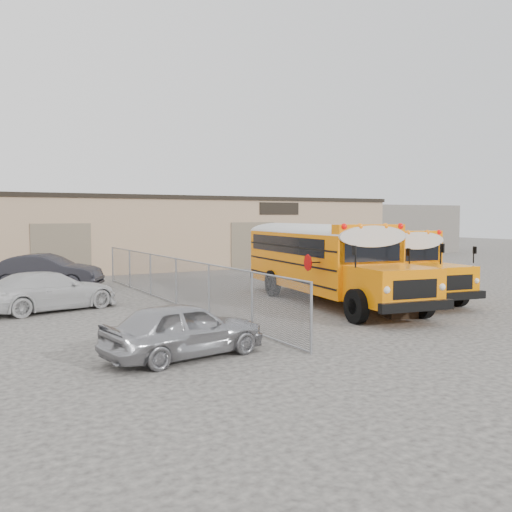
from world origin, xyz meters
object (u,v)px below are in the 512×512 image
school_bus_right (307,249)px  tarp_bundle (401,292)px  school_bus_left (262,247)px  car_white (50,291)px  car_silver (184,329)px  car_dark (46,272)px

school_bus_right → tarp_bundle: bearing=-108.1°
school_bus_left → car_white: size_ratio=2.26×
car_silver → school_bus_right: bearing=-53.8°
school_bus_left → school_bus_right: (2.81, 0.16, -0.17)m
school_bus_right → car_white: school_bus_right is taller
school_bus_left → school_bus_right: 2.82m
tarp_bundle → school_bus_left: bearing=86.4°
car_white → car_dark: size_ratio=0.98×
car_silver → car_white: size_ratio=0.82×
tarp_bundle → car_white: 12.36m
school_bus_left → car_white: (-10.75, -3.35, -1.12)m
car_silver → tarp_bundle: bearing=-88.8°
school_bus_left → car_silver: (-9.13, -12.09, -1.14)m
school_bus_right → tarp_bundle: size_ratio=6.05×
school_bus_right → car_dark: size_ratio=2.02×
tarp_bundle → car_dark: size_ratio=0.33×
car_silver → school_bus_left: bearing=-46.6°
school_bus_right → car_white: 14.04m
tarp_bundle → car_silver: (-8.47, -1.61, -0.16)m
tarp_bundle → car_white: (-10.09, 7.13, -0.14)m
school_bus_left → tarp_bundle: (-0.66, -10.48, -0.98)m
school_bus_right → car_white: (-13.56, -3.51, -0.95)m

